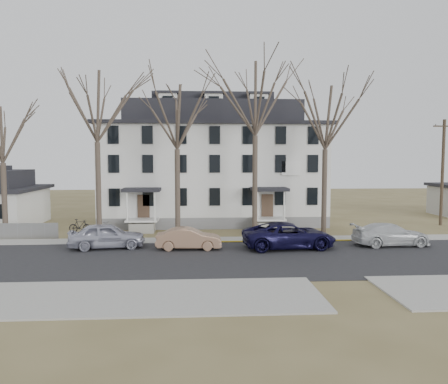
{
  "coord_description": "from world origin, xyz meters",
  "views": [
    {
      "loc": [
        -3.47,
        -23.85,
        6.14
      ],
      "look_at": [
        -1.46,
        9.0,
        3.52
      ],
      "focal_mm": 35.0,
      "sensor_mm": 36.0,
      "label": 1
    }
  ],
  "objects": [
    {
      "name": "car_navy",
      "position": [
        2.66,
        4.82,
        0.86
      ],
      "size": [
        6.44,
        3.37,
        1.73
      ],
      "primitive_type": "imported",
      "rotation": [
        0.0,
        0.0,
        1.65
      ],
      "color": "black",
      "rests_on": "ground"
    },
    {
      "name": "yellow_curb",
      "position": [
        5.0,
        7.1,
        0.0
      ],
      "size": [
        14.0,
        0.25,
        0.06
      ],
      "primitive_type": "cube",
      "color": "gold",
      "rests_on": "ground"
    },
    {
      "name": "bicycle_right",
      "position": [
        -12.97,
        11.76,
        0.55
      ],
      "size": [
        1.89,
        0.73,
        1.11
      ],
      "primitive_type": "imported",
      "rotation": [
        0.0,
        0.0,
        1.45
      ],
      "color": "black",
      "rests_on": "ground"
    },
    {
      "name": "car_tan",
      "position": [
        -4.06,
        4.89,
        0.71
      ],
      "size": [
        4.35,
        1.6,
        1.42
      ],
      "primitive_type": "imported",
      "rotation": [
        0.0,
        0.0,
        1.55
      ],
      "color": "#977156",
      "rests_on": "ground"
    },
    {
      "name": "tree_mid_right",
      "position": [
        6.5,
        9.8,
        9.6
      ],
      "size": [
        7.8,
        7.8,
        12.74
      ],
      "color": "#473B31",
      "rests_on": "ground"
    },
    {
      "name": "far_sidewalk",
      "position": [
        0.0,
        8.0,
        0.0
      ],
      "size": [
        120.0,
        2.0,
        0.08
      ],
      "primitive_type": "cube",
      "color": "#A09F97",
      "rests_on": "ground"
    },
    {
      "name": "utility_pole_far",
      "position": [
        18.5,
        14.0,
        4.9
      ],
      "size": [
        2.0,
        0.28,
        9.5
      ],
      "color": "#3D3023",
      "rests_on": "ground"
    },
    {
      "name": "tree_mid_left",
      "position": [
        -5.0,
        9.8,
        9.6
      ],
      "size": [
        7.8,
        7.8,
        12.74
      ],
      "color": "#473B31",
      "rests_on": "ground"
    },
    {
      "name": "near_sidewalk_left",
      "position": [
        -8.0,
        -5.0,
        0.0
      ],
      "size": [
        20.0,
        5.0,
        0.08
      ],
      "primitive_type": "cube",
      "color": "#A09F97",
      "rests_on": "ground"
    },
    {
      "name": "boarding_house",
      "position": [
        -2.0,
        17.95,
        5.38
      ],
      "size": [
        20.8,
        12.36,
        12.05
      ],
      "color": "slate",
      "rests_on": "ground"
    },
    {
      "name": "car_silver",
      "position": [
        -9.56,
        5.53,
        0.85
      ],
      "size": [
        5.24,
        2.68,
        1.71
      ],
      "primitive_type": "imported",
      "rotation": [
        0.0,
        0.0,
        1.71
      ],
      "color": "#B0B1C3",
      "rests_on": "ground"
    },
    {
      "name": "tree_far_left",
      "position": [
        -11.0,
        9.8,
        10.34
      ],
      "size": [
        8.4,
        8.4,
        13.72
      ],
      "color": "#473B31",
      "rests_on": "ground"
    },
    {
      "name": "tree_center",
      "position": [
        1.0,
        9.8,
        11.08
      ],
      "size": [
        9.0,
        9.0,
        14.7
      ],
      "color": "#473B31",
      "rests_on": "ground"
    },
    {
      "name": "tree_bungalow",
      "position": [
        -18.0,
        9.8,
        8.12
      ],
      "size": [
        6.6,
        6.6,
        10.78
      ],
      "color": "#473B31",
      "rests_on": "ground"
    },
    {
      "name": "bicycle_left",
      "position": [
        -11.15,
        11.29,
        0.49
      ],
      "size": [
        1.9,
        1.56,
        0.97
      ],
      "primitive_type": "imported",
      "rotation": [
        0.0,
        0.0,
        0.99
      ],
      "color": "black",
      "rests_on": "ground"
    },
    {
      "name": "car_white",
      "position": [
        9.9,
        5.27,
        0.76
      ],
      "size": [
        5.35,
        2.36,
        1.53
      ],
      "primitive_type": "imported",
      "rotation": [
        0.0,
        0.0,
        1.61
      ],
      "color": "silver",
      "rests_on": "ground"
    },
    {
      "name": "main_road",
      "position": [
        0.0,
        2.0,
        0.0
      ],
      "size": [
        120.0,
        10.0,
        0.04
      ],
      "primitive_type": "cube",
      "color": "#27272A",
      "rests_on": "ground"
    },
    {
      "name": "ground",
      "position": [
        0.0,
        0.0,
        0.0
      ],
      "size": [
        120.0,
        120.0,
        0.0
      ],
      "primitive_type": "plane",
      "color": "olive",
      "rests_on": "ground"
    }
  ]
}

